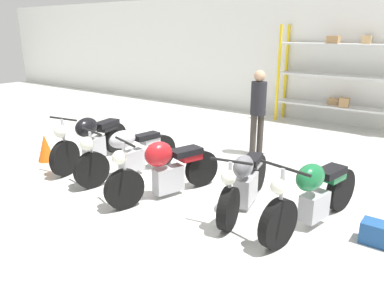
{
  "coord_description": "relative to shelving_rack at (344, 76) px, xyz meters",
  "views": [
    {
      "loc": [
        3.57,
        -4.49,
        2.55
      ],
      "look_at": [
        0.0,
        0.4,
        0.7
      ],
      "focal_mm": 35.0,
      "sensor_mm": 36.0,
      "label": 1
    }
  ],
  "objects": [
    {
      "name": "ground_plane",
      "position": [
        -0.93,
        -5.93,
        -1.39
      ],
      "size": [
        30.0,
        30.0,
        0.0
      ],
      "primitive_type": "plane",
      "color": "silver"
    },
    {
      "name": "back_wall",
      "position": [
        -0.93,
        0.37,
        0.41
      ],
      "size": [
        30.0,
        0.08,
        3.6
      ],
      "color": "white",
      "rests_on": "ground_plane"
    },
    {
      "name": "shelving_rack",
      "position": [
        0.0,
        0.0,
        0.0
      ],
      "size": [
        3.54,
        0.63,
        2.7
      ],
      "color": "yellow",
      "rests_on": "ground_plane"
    },
    {
      "name": "motorcycle_black",
      "position": [
        -3.11,
        -5.9,
        -0.88
      ],
      "size": [
        0.67,
        2.12,
        1.07
      ],
      "rotation": [
        0.0,
        0.0,
        -1.4
      ],
      "color": "black",
      "rests_on": "ground_plane"
    },
    {
      "name": "motorcycle_silver",
      "position": [
        -2.03,
        -5.99,
        -0.93
      ],
      "size": [
        0.66,
        2.11,
        0.99
      ],
      "rotation": [
        0.0,
        0.0,
        -1.75
      ],
      "color": "black",
      "rests_on": "ground_plane"
    },
    {
      "name": "motorcycle_red",
      "position": [
        -0.94,
        -6.25,
        -0.91
      ],
      "size": [
        0.84,
        1.99,
        1.04
      ],
      "rotation": [
        0.0,
        0.0,
        -1.88
      ],
      "color": "black",
      "rests_on": "ground_plane"
    },
    {
      "name": "motorcycle_grey",
      "position": [
        0.26,
        -5.83,
        -0.98
      ],
      "size": [
        0.68,
        2.02,
        0.96
      ],
      "rotation": [
        0.0,
        0.0,
        -1.37
      ],
      "color": "black",
      "rests_on": "ground_plane"
    },
    {
      "name": "motorcycle_green",
      "position": [
        1.27,
        -5.83,
        -0.92
      ],
      "size": [
        0.77,
        2.14,
        1.04
      ],
      "rotation": [
        0.0,
        0.0,
        -1.78
      ],
      "color": "black",
      "rests_on": "ground_plane"
    },
    {
      "name": "person_browsing",
      "position": [
        -0.75,
        -3.46,
        -0.33
      ],
      "size": [
        0.43,
        0.43,
        1.78
      ],
      "rotation": [
        0.0,
        0.0,
        2.64
      ],
      "color": "#38332D",
      "rests_on": "ground_plane"
    },
    {
      "name": "toolbox",
      "position": [
        2.11,
        -5.76,
        -1.25
      ],
      "size": [
        0.44,
        0.26,
        0.28
      ],
      "color": "#1E4C8C",
      "rests_on": "ground_plane"
    },
    {
      "name": "traffic_cone",
      "position": [
        -3.98,
        -6.37,
        -1.11
      ],
      "size": [
        0.32,
        0.32,
        0.55
      ],
      "color": "orange",
      "rests_on": "ground_plane"
    }
  ]
}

